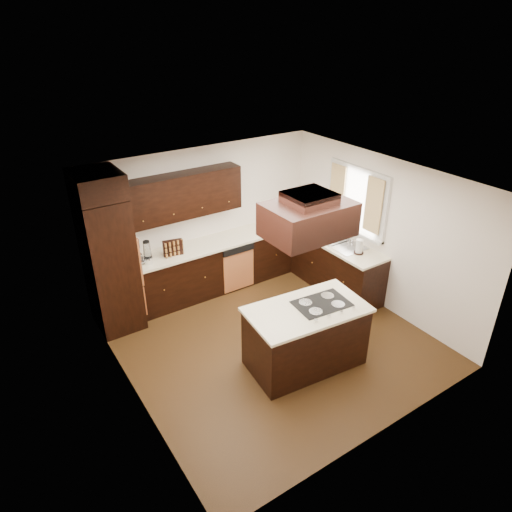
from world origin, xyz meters
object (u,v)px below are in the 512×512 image
object	(u,v)px
spice_rack	(173,248)
island	(305,338)
range_hood	(308,219)
oven_column	(110,265)

from	to	relation	value
spice_rack	island	bearing A→B (deg)	-57.79
island	range_hood	distance (m)	1.72
range_hood	spice_rack	world-z (taller)	range_hood
range_hood	spice_rack	xyz separation A→B (m)	(-0.85, 2.28, -1.11)
island	spice_rack	distance (m)	2.60
island	spice_rack	size ratio (longest dim) A/B	4.87
range_hood	oven_column	bearing A→B (deg)	129.74
spice_rack	oven_column	bearing A→B (deg)	-165.59
oven_column	range_hood	bearing A→B (deg)	-50.26
oven_column	spice_rack	size ratio (longest dim) A/B	6.70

